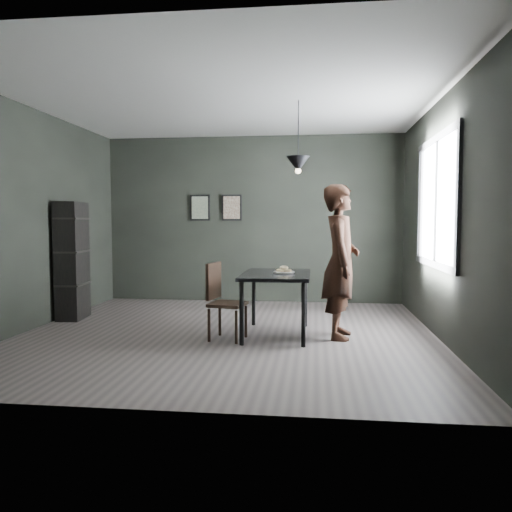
# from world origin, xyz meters

# --- Properties ---
(ground) EXTENTS (5.00, 5.00, 0.00)m
(ground) POSITION_xyz_m (0.00, 0.00, 0.00)
(ground) COLOR #383230
(ground) RESTS_ON ground
(back_wall) EXTENTS (5.00, 0.10, 2.80)m
(back_wall) POSITION_xyz_m (0.00, 2.50, 1.40)
(back_wall) COLOR black
(back_wall) RESTS_ON ground
(ceiling) EXTENTS (5.00, 5.00, 0.02)m
(ceiling) POSITION_xyz_m (0.00, 0.00, 2.80)
(ceiling) COLOR silver
(ceiling) RESTS_ON ground
(window_assembly) EXTENTS (0.04, 1.96, 1.56)m
(window_assembly) POSITION_xyz_m (2.47, 0.20, 1.60)
(window_assembly) COLOR white
(window_assembly) RESTS_ON ground
(cafe_table) EXTENTS (0.80, 1.20, 0.75)m
(cafe_table) POSITION_xyz_m (0.60, 0.00, 0.67)
(cafe_table) COLOR black
(cafe_table) RESTS_ON ground
(white_plate) EXTENTS (0.23, 0.23, 0.01)m
(white_plate) POSITION_xyz_m (0.69, -0.00, 0.76)
(white_plate) COLOR white
(white_plate) RESTS_ON cafe_table
(donut_pile) EXTENTS (0.19, 0.13, 0.08)m
(donut_pile) POSITION_xyz_m (0.69, -0.00, 0.79)
(donut_pile) COLOR beige
(donut_pile) RESTS_ON white_plate
(woman) EXTENTS (0.47, 0.68, 1.80)m
(woman) POSITION_xyz_m (1.36, -0.03, 0.90)
(woman) COLOR black
(woman) RESTS_ON ground
(wood_chair) EXTENTS (0.45, 0.45, 0.89)m
(wood_chair) POSITION_xyz_m (-0.02, -0.28, 0.51)
(wood_chair) COLOR black
(wood_chair) RESTS_ON ground
(shelf_unit) EXTENTS (0.36, 0.57, 1.64)m
(shelf_unit) POSITION_xyz_m (-2.32, 0.69, 0.82)
(shelf_unit) COLOR black
(shelf_unit) RESTS_ON ground
(pendant_lamp) EXTENTS (0.28, 0.28, 0.86)m
(pendant_lamp) POSITION_xyz_m (0.85, 0.10, 2.05)
(pendant_lamp) COLOR black
(pendant_lamp) RESTS_ON ground
(framed_print_left) EXTENTS (0.34, 0.04, 0.44)m
(framed_print_left) POSITION_xyz_m (-0.90, 2.47, 1.60)
(framed_print_left) COLOR black
(framed_print_left) RESTS_ON ground
(framed_print_right) EXTENTS (0.34, 0.04, 0.44)m
(framed_print_right) POSITION_xyz_m (-0.35, 2.47, 1.60)
(framed_print_right) COLOR black
(framed_print_right) RESTS_ON ground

